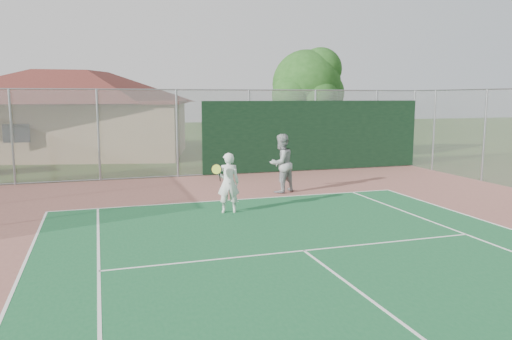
{
  "coord_description": "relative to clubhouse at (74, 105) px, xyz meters",
  "views": [
    {
      "loc": [
        -4.02,
        -2.92,
        3.22
      ],
      "look_at": [
        0.13,
        10.15,
        1.2
      ],
      "focal_mm": 35.0,
      "sensor_mm": 36.0,
      "label": 1
    }
  ],
  "objects": [
    {
      "name": "tree",
      "position": [
        11.3,
        -6.04,
        0.92
      ],
      "size": [
        4.04,
        3.83,
        5.64
      ],
      "color": "#331E12",
      "rests_on": "ground"
    },
    {
      "name": "back_fence",
      "position": [
        7.32,
        -9.34,
        -1.12
      ],
      "size": [
        20.08,
        0.11,
        3.53
      ],
      "color": "gray",
      "rests_on": "ground"
    },
    {
      "name": "player_grey_back",
      "position": [
        7.02,
        -13.7,
        -1.8
      ],
      "size": [
        1.19,
        1.09,
        1.97
      ],
      "rotation": [
        0.0,
        0.0,
        3.59
      ],
      "color": "#9C9FA1",
      "rests_on": "ground"
    },
    {
      "name": "player_white_front",
      "position": [
        4.57,
        -16.05,
        -1.94
      ],
      "size": [
        0.91,
        0.67,
        1.68
      ],
      "rotation": [
        0.0,
        0.0,
        2.97
      ],
      "color": "silver",
      "rests_on": "ground"
    },
    {
      "name": "clubhouse",
      "position": [
        0.0,
        0.0,
        0.0
      ],
      "size": [
        14.31,
        11.15,
        5.49
      ],
      "rotation": [
        0.0,
        0.0,
        -0.23
      ],
      "color": "tan",
      "rests_on": "ground"
    },
    {
      "name": "side_fence_right",
      "position": [
        15.21,
        -13.82,
        -1.04
      ],
      "size": [
        0.08,
        9.0,
        3.5
      ],
      "color": "gray",
      "rests_on": "ground"
    }
  ]
}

